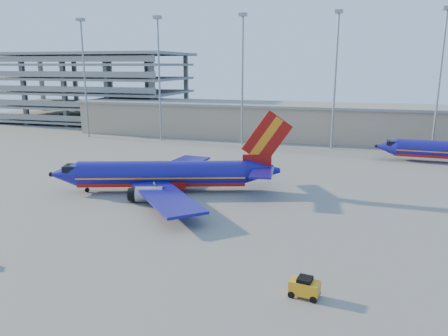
# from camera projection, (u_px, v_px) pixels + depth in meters

# --- Properties ---
(ground) EXTENTS (220.00, 220.00, 0.00)m
(ground) POSITION_uv_depth(u_px,v_px,m) (194.00, 208.00, 55.74)
(ground) COLOR slate
(ground) RESTS_ON ground
(terminal_building) EXTENTS (122.00, 16.00, 8.50)m
(terminal_building) POSITION_uv_depth(u_px,v_px,m) (313.00, 121.00, 106.31)
(terminal_building) COLOR gray
(terminal_building) RESTS_ON ground
(parking_garage) EXTENTS (62.00, 32.00, 21.40)m
(parking_garage) POSITION_uv_depth(u_px,v_px,m) (89.00, 84.00, 138.91)
(parking_garage) COLOR slate
(parking_garage) RESTS_ON ground
(light_mast_row) EXTENTS (101.60, 1.60, 28.65)m
(light_mast_row) POSITION_uv_depth(u_px,v_px,m) (288.00, 66.00, 93.38)
(light_mast_row) COLOR gray
(light_mast_row) RESTS_ON ground
(aircraft_main) EXTENTS (33.43, 31.64, 11.68)m
(aircraft_main) POSITION_uv_depth(u_px,v_px,m) (168.00, 175.00, 62.33)
(aircraft_main) COLOR navy
(aircraft_main) RESTS_ON ground
(baggage_tug) EXTENTS (2.50, 1.74, 1.66)m
(baggage_tug) POSITION_uv_depth(u_px,v_px,m) (305.00, 287.00, 34.13)
(baggage_tug) COLOR orange
(baggage_tug) RESTS_ON ground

